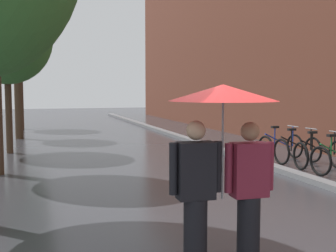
{
  "coord_description": "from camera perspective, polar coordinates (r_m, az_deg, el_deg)",
  "views": [
    {
      "loc": [
        -2.52,
        -4.62,
        2.01
      ],
      "look_at": [
        -0.21,
        2.63,
        1.35
      ],
      "focal_mm": 46.09,
      "sensor_mm": 36.0,
      "label": 1
    }
  ],
  "objects": [
    {
      "name": "ground_plane",
      "position": [
        5.63,
        10.66,
        -16.06
      ],
      "size": [
        80.0,
        80.0,
        0.0
      ],
      "primitive_type": "plane",
      "color": "#38383D"
    },
    {
      "name": "street_tree_4",
      "position": [
        22.54,
        -19.09,
        9.56
      ],
      "size": [
        2.57,
        2.57,
        5.43
      ],
      "color": "#473323",
      "rests_on": "ground"
    },
    {
      "name": "couple_under_umbrella",
      "position": [
        4.74,
        7.26,
        -2.35
      ],
      "size": [
        1.22,
        1.2,
        2.06
      ],
      "color": "black",
      "rests_on": "ground"
    },
    {
      "name": "street_tree_2",
      "position": [
        14.3,
        -20.6,
        10.86
      ],
      "size": [
        2.77,
        2.77,
        4.99
      ],
      "color": "#473323",
      "rests_on": "ground"
    },
    {
      "name": "street_tree_3",
      "position": [
        18.3,
        -19.39,
        10.99
      ],
      "size": [
        2.36,
        2.36,
        5.3
      ],
      "color": "#473323",
      "rests_on": "ground"
    },
    {
      "name": "parked_bicycle_3",
      "position": [
        11.43,
        19.35,
        -3.54
      ],
      "size": [
        1.13,
        0.77,
        0.96
      ],
      "color": "black",
      "rests_on": "ground"
    },
    {
      "name": "parked_bicycle_4",
      "position": [
        12.07,
        16.75,
        -3.02
      ],
      "size": [
        1.12,
        0.76,
        0.96
      ],
      "color": "black",
      "rests_on": "ground"
    },
    {
      "name": "parked_bicycle_5",
      "position": [
        12.69,
        14.64,
        -2.59
      ],
      "size": [
        1.14,
        0.8,
        0.96
      ],
      "color": "black",
      "rests_on": "ground"
    },
    {
      "name": "kerb_strip",
      "position": [
        15.82,
        3.71,
        -2.12
      ],
      "size": [
        0.3,
        36.0,
        0.12
      ],
      "primitive_type": "cube",
      "color": "slate",
      "rests_on": "ground"
    }
  ]
}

